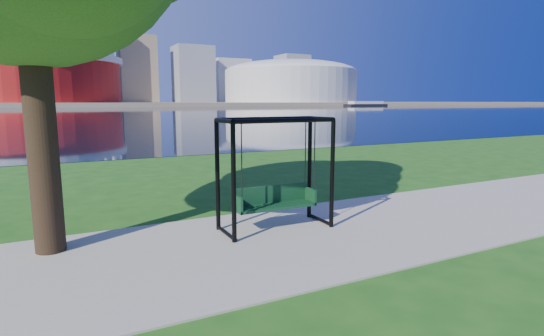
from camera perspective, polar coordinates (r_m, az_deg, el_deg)
ground at (r=8.03m, az=-1.77°, el=-8.96°), size 900.00×900.00×0.00m
path at (r=7.60m, az=-0.12°, el=-9.89°), size 120.00×4.00×0.03m
river at (r=108.98m, az=-25.74°, el=6.76°), size 900.00×180.00×0.02m
far_bank at (r=312.93m, az=-26.94°, el=7.70°), size 900.00×228.00×2.00m
stadium at (r=242.28m, az=-29.38°, el=10.58°), size 83.00×83.00×32.00m
arena at (r=278.96m, az=2.52°, el=11.67°), size 84.00×84.00×26.56m
skyline at (r=328.01m, az=-28.17°, el=13.74°), size 392.00×66.00×96.50m
swing at (r=8.12m, az=0.38°, el=-1.12°), size 2.13×0.94×2.17m
barge at (r=249.85m, az=12.51°, el=8.43°), size 26.99×8.03×2.68m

